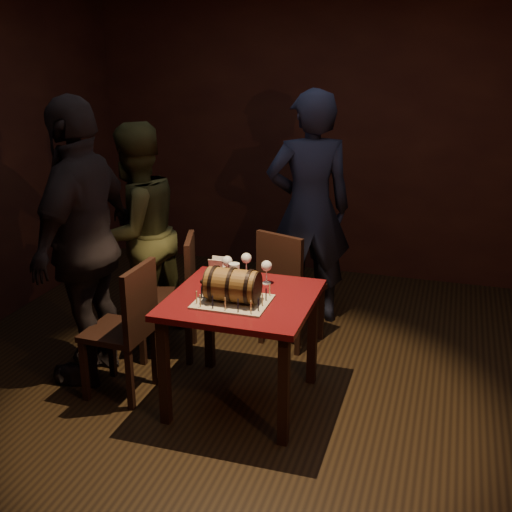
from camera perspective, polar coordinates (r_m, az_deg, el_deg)
name	(u,v)px	position (r m, az deg, el deg)	size (l,w,h in m)	color
room_shell	(267,191)	(3.97, 1.01, 5.80)	(5.04, 5.04, 2.80)	black
pub_table	(242,313)	(4.09, -1.24, -5.05)	(0.90, 0.90, 0.75)	#450B0F
cake_board	(233,302)	(3.96, -2.09, -4.08)	(0.45, 0.35, 0.01)	#A19882
barrel_cake	(232,285)	(3.92, -2.11, -2.62)	(0.38, 0.22, 0.22)	brown
birthday_candles	(233,295)	(3.94, -2.09, -3.45)	(0.40, 0.30, 0.09)	#E0C686
wine_glass_left	(227,262)	(4.31, -2.59, -0.55)	(0.07, 0.07, 0.16)	silver
wine_glass_mid	(246,259)	(4.36, -0.87, -0.28)	(0.07, 0.07, 0.16)	silver
wine_glass_right	(266,267)	(4.21, 0.94, -0.98)	(0.07, 0.07, 0.16)	silver
pint_of_ale	(234,275)	(4.21, -1.94, -1.68)	(0.07, 0.07, 0.15)	silver
menu_card	(217,267)	(4.36, -3.45, -1.03)	(0.10, 0.05, 0.13)	white
chair_back	(287,283)	(4.90, 2.73, -2.37)	(0.51, 0.51, 0.93)	black
chair_left_rear	(177,290)	(4.79, -6.99, -3.01)	(0.50, 0.50, 0.93)	black
chair_left_front	(128,323)	(4.30, -11.31, -5.90)	(0.41, 0.41, 0.93)	black
person_back	(309,210)	(5.25, 4.73, 4.14)	(0.70, 0.46, 1.93)	#1A1E35
person_left_rear	(136,233)	(5.06, -10.63, 1.99)	(0.83, 0.65, 1.71)	#37371B
person_left_front	(85,243)	(4.47, -14.97, 1.12)	(1.15, 0.48, 1.97)	black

